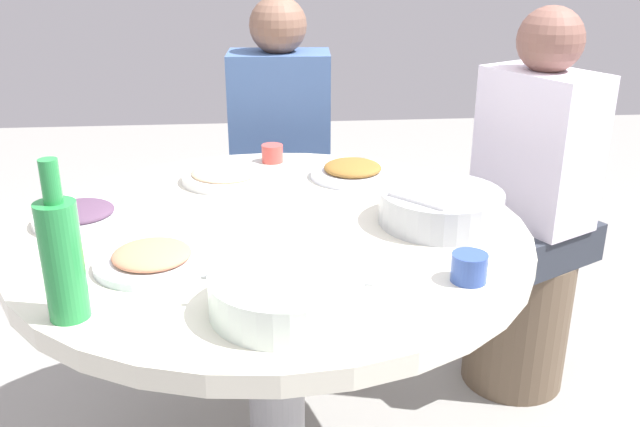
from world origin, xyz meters
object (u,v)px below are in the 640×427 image
(soup_bowl, at_px, (286,294))
(tea_cup_far, at_px, (272,153))
(dish_noodles, at_px, (226,175))
(green_bottle, at_px, (62,256))
(dish_eggplant, at_px, (80,215))
(round_dining_table, at_px, (274,276))
(diner_right, at_px, (536,158))
(diner_left, at_px, (280,129))
(stool_for_diner_right, at_px, (517,318))
(dish_shrimp, at_px, (152,258))
(dish_stirfry, at_px, (353,171))
(stool_for_diner_left, at_px, (283,271))
(tea_cup_near, at_px, (469,268))
(rice_bowl, at_px, (441,206))

(soup_bowl, distance_m, tea_cup_far, 0.90)
(dish_noodles, height_order, green_bottle, green_bottle)
(dish_eggplant, bearing_deg, soup_bowl, 135.66)
(round_dining_table, distance_m, diner_right, 0.92)
(round_dining_table, bearing_deg, dish_noodles, -70.31)
(dish_eggplant, height_order, diner_left, diner_left)
(tea_cup_far, height_order, diner_right, diner_right)
(stool_for_diner_right, bearing_deg, diner_right, 0.00)
(dish_shrimp, distance_m, diner_right, 1.22)
(dish_noodles, xyz_separation_m, dish_stirfry, (-0.35, -0.00, 0.00))
(stool_for_diner_left, xyz_separation_m, stool_for_diner_right, (-0.76, 0.41, 0.00))
(round_dining_table, bearing_deg, diner_left, -93.11)
(dish_stirfry, distance_m, stool_for_diner_left, 0.77)
(dish_eggplant, height_order, dish_shrimp, dish_eggplant)
(diner_left, relative_size, diner_right, 1.00)
(dish_shrimp, height_order, green_bottle, green_bottle)
(tea_cup_far, xyz_separation_m, diner_right, (-0.79, 0.07, -0.01))
(round_dining_table, xyz_separation_m, tea_cup_far, (-0.01, -0.50, 0.16))
(tea_cup_near, height_order, stool_for_diner_right, tea_cup_near)
(stool_for_diner_left, height_order, diner_right, diner_right)
(soup_bowl, bearing_deg, dish_noodles, -79.28)
(dish_stirfry, distance_m, green_bottle, 0.95)
(dish_eggplant, distance_m, tea_cup_near, 0.91)
(round_dining_table, relative_size, diner_left, 1.57)
(soup_bowl, bearing_deg, dish_eggplant, -44.34)
(dish_eggplant, distance_m, dish_shrimp, 0.32)
(dish_noodles, distance_m, stool_for_diner_left, 0.76)
(dish_eggplant, height_order, tea_cup_far, tea_cup_far)
(rice_bowl, height_order, dish_noodles, rice_bowl)
(round_dining_table, bearing_deg, stool_for_diner_right, -151.69)
(dish_eggplant, relative_size, diner_left, 0.29)
(dish_eggplant, xyz_separation_m, dish_shrimp, (-0.20, 0.25, -0.00))
(dish_stirfry, distance_m, dish_shrimp, 0.72)
(dish_shrimp, distance_m, diner_left, 1.07)
(dish_eggplant, relative_size, dish_shrimp, 0.92)
(rice_bowl, relative_size, dish_stirfry, 1.23)
(diner_left, bearing_deg, tea_cup_near, 106.22)
(dish_noodles, bearing_deg, dish_eggplant, 39.65)
(dish_eggplant, xyz_separation_m, dish_stirfry, (-0.69, -0.28, -0.00))
(tea_cup_far, relative_size, stool_for_diner_left, 0.14)
(soup_bowl, relative_size, dish_shrimp, 1.29)
(diner_right, bearing_deg, tea_cup_far, -5.27)
(rice_bowl, height_order, green_bottle, green_bottle)
(rice_bowl, relative_size, diner_left, 0.38)
(soup_bowl, distance_m, diner_right, 1.14)
(rice_bowl, xyz_separation_m, dish_shrimp, (0.65, 0.18, -0.03))
(green_bottle, relative_size, stool_for_diner_right, 0.64)
(dish_stirfry, xyz_separation_m, stool_for_diner_right, (-0.57, -0.09, -0.55))
(rice_bowl, distance_m, diner_left, 0.92)
(dish_noodles, bearing_deg, tea_cup_near, 127.71)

